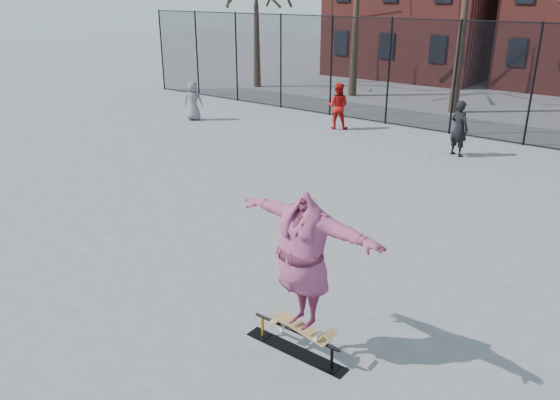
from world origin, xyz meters
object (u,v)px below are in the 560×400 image
Objects in this scene: bystander_black at (459,128)px; skateboard at (302,330)px; skater at (303,265)px; skate_rail at (296,343)px; bystander_grey at (193,101)px; bystander_red at (338,106)px.

skateboard is at bearing 119.83° from bystander_black.
skater is (0.00, 0.00, 1.04)m from skateboard.
skate_rail is at bearing 180.00° from skateboard.
skater is 1.56× the size of bystander_grey.
bystander_grey is 0.88× the size of bystander_black.
skater reaches higher than skate_rail.
bystander_black is (-2.05, 11.28, 0.45)m from skateboard.
skate_rail is at bearing -173.73° from skater.
skateboard is 0.54× the size of bystander_red.
bystander_red reaches higher than skateboard.
bystander_red reaches higher than skate_rail.
bystander_red is (-4.93, 0.73, -0.02)m from bystander_black.
skate_rail is 1.08× the size of bystander_grey.
skateboard is at bearing 96.94° from bystander_red.
skater reaches higher than skateboard.
skate_rail is 11.47m from bystander_black.
bystander_red is (-6.98, 12.01, -0.60)m from skater.
bystander_grey is (-12.24, 9.72, 0.63)m from skate_rail.
bystander_black is at bearing 100.32° from skateboard.
skater is 13.91m from bystander_red.
skate_rail is at bearing 119.29° from bystander_black.
skater is at bearing 119.83° from bystander_black.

